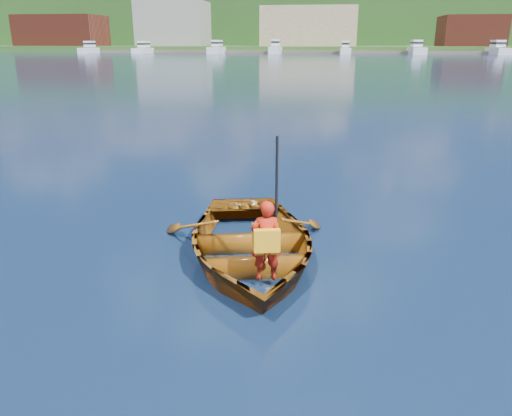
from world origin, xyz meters
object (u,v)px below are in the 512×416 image
Objects in this scene: child_paddler at (266,240)px; marina_yachts at (330,49)px; rowboat at (250,243)px; dock at (354,52)px.

marina_yachts is (0.74, 143.68, 0.70)m from child_paddler.
child_paddler is (0.35, -0.84, 0.41)m from rowboat.
rowboat is 1.00m from child_paddler.
marina_yachts is at bearing 89.56° from rowboat.
rowboat is 0.03× the size of dock.
child_paddler is at bearing -92.89° from dock.
rowboat is 142.84m from marina_yachts.
marina_yachts reaches higher than dock.
dock is (7.50, 148.37, -0.26)m from child_paddler.
rowboat is 147.73m from dock.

